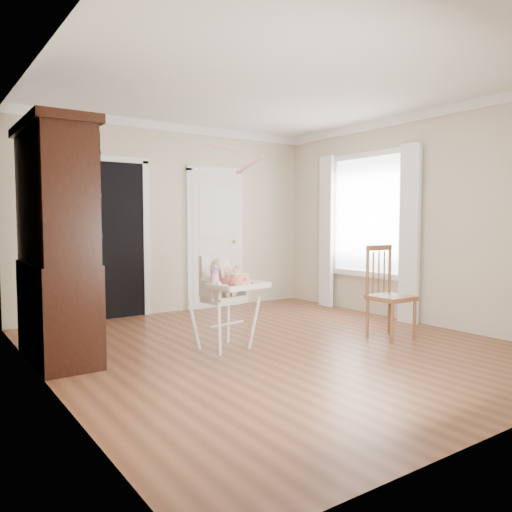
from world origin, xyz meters
TOP-DOWN VIEW (x-y plane):
  - floor at (0.00, 0.00)m, footprint 5.00×5.00m
  - ceiling at (0.00, 0.00)m, footprint 5.00×5.00m
  - wall_back at (0.00, 2.50)m, footprint 4.50×0.00m
  - wall_left at (-2.25, 0.00)m, footprint 0.00×5.00m
  - wall_right at (2.25, 0.00)m, footprint 0.00×5.00m
  - crown_molding at (0.00, 0.00)m, footprint 4.50×5.00m
  - doorway at (-0.90, 2.48)m, footprint 1.06×0.05m
  - closet_door at (0.70, 2.48)m, footprint 0.96×0.09m
  - window_right at (2.18, 0.80)m, footprint 0.13×1.84m
  - high_chair at (-0.49, 0.23)m, footprint 0.64×0.76m
  - baby at (-0.50, 0.25)m, footprint 0.29×0.21m
  - cake at (-0.47, -0.02)m, footprint 0.25×0.25m
  - sippy_cup at (-0.66, 0.13)m, footprint 0.08×0.08m
  - china_cabinet at (-1.99, 0.79)m, footprint 0.59×1.32m
  - dining_chair at (1.30, -0.38)m, footprint 0.43×0.43m
  - streamer at (-0.12, 0.89)m, footprint 0.13×0.48m

SIDE VIEW (x-z plane):
  - floor at x=0.00m, z-range 0.00..0.00m
  - dining_chair at x=1.30m, z-range -0.03..1.00m
  - high_chair at x=-0.49m, z-range 0.11..1.09m
  - baby at x=-0.50m, z-range 0.53..0.93m
  - cake at x=-0.47m, z-range 0.68..0.79m
  - sippy_cup at x=-0.66m, z-range 0.66..0.86m
  - closet_door at x=0.70m, z-range -0.04..2.09m
  - doorway at x=-0.90m, z-range 0.00..2.22m
  - china_cabinet at x=-1.99m, z-range 0.00..2.22m
  - window_right at x=2.18m, z-range 0.14..2.44m
  - wall_back at x=0.00m, z-range -0.90..3.60m
  - wall_left at x=-2.25m, z-range -1.15..3.85m
  - wall_right at x=2.25m, z-range -1.15..3.85m
  - streamer at x=-0.12m, z-range 2.08..2.23m
  - crown_molding at x=0.00m, z-range 2.58..2.70m
  - ceiling at x=0.00m, z-range 2.70..2.70m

